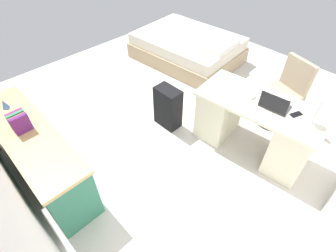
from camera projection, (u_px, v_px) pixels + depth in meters
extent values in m
plane|color=beige|center=(183.00, 115.00, 3.89)|extent=(5.68, 5.68, 0.00)
cube|color=beige|center=(261.00, 104.00, 2.92)|extent=(1.51, 0.82, 0.04)
cube|color=beige|center=(293.00, 146.00, 2.96)|extent=(0.47, 0.64, 0.72)
cube|color=beige|center=(219.00, 111.00, 3.41)|extent=(0.47, 0.64, 0.72)
cylinder|color=black|center=(271.00, 119.00, 3.80)|extent=(0.52, 0.52, 0.04)
cylinder|color=black|center=(275.00, 109.00, 3.67)|extent=(0.06, 0.06, 0.42)
cube|color=tan|center=(280.00, 95.00, 3.50)|extent=(0.58, 0.58, 0.08)
cube|color=tan|center=(298.00, 75.00, 3.38)|extent=(0.44, 0.19, 0.44)
cube|color=#2D7056|center=(39.00, 156.00, 2.87)|extent=(1.76, 0.44, 0.69)
cube|color=tan|center=(26.00, 133.00, 2.61)|extent=(1.80, 0.48, 0.04)
cube|color=#275F49|center=(78.00, 174.00, 2.88)|extent=(0.67, 0.01, 0.24)
cube|color=#275F49|center=(47.00, 137.00, 3.29)|extent=(0.67, 0.01, 0.24)
cube|color=tan|center=(187.00, 52.00, 5.01)|extent=(2.01, 1.56, 0.28)
cube|color=silver|center=(188.00, 41.00, 4.84)|extent=(1.95, 1.49, 0.20)
cube|color=white|center=(219.00, 44.00, 4.42)|extent=(0.54, 0.72, 0.10)
cube|color=black|center=(168.00, 107.00, 3.54)|extent=(0.36, 0.22, 0.61)
cube|color=#333338|center=(275.00, 106.00, 2.85)|extent=(0.33, 0.25, 0.02)
cube|color=black|center=(274.00, 103.00, 2.72)|extent=(0.31, 0.05, 0.19)
ellipsoid|color=white|center=(253.00, 96.00, 2.97)|extent=(0.07, 0.11, 0.03)
cube|color=black|center=(296.00, 114.00, 2.76)|extent=(0.11, 0.15, 0.01)
cylinder|color=silver|center=(311.00, 123.00, 2.65)|extent=(0.11, 0.11, 0.01)
cylinder|color=silver|center=(317.00, 113.00, 2.55)|extent=(0.02, 0.02, 0.28)
cone|color=white|center=(318.00, 99.00, 2.48)|extent=(0.11, 0.11, 0.09)
cube|color=#5E2067|center=(22.00, 124.00, 2.53)|extent=(0.04, 0.17, 0.20)
cube|color=brown|center=(20.00, 123.00, 2.56)|extent=(0.03, 0.17, 0.19)
cube|color=#2B8255|center=(19.00, 121.00, 2.57)|extent=(0.03, 0.17, 0.19)
cube|color=#802261|center=(17.00, 119.00, 2.60)|extent=(0.04, 0.17, 0.19)
cone|color=#4C7FBF|center=(4.00, 104.00, 2.83)|extent=(0.08, 0.08, 0.11)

